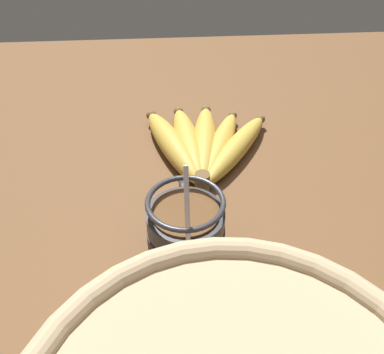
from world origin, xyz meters
The scene contains 3 objects.
table centered at (0.00, 0.00, 1.76)cm, with size 116.44×116.44×3.53cm.
coffee_mug centered at (-5.71, -3.46, 7.27)cm, with size 14.48×8.74×14.81cm.
banana_bunch centered at (13.53, -6.97, 5.24)cm, with size 21.21×20.84×4.09cm.
Camera 1 is at (-38.09, -1.88, 43.05)cm, focal length 40.00 mm.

